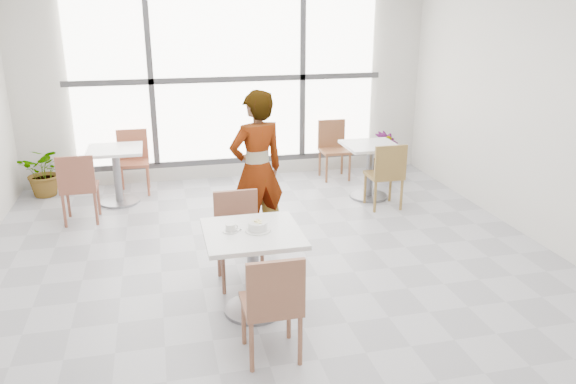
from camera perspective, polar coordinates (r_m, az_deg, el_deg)
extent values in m
plane|color=#9E9EA5|center=(5.48, -0.73, -8.95)|extent=(7.00, 7.00, 0.00)
plane|color=silver|center=(8.37, -6.12, 11.43)|extent=(6.00, 0.00, 6.00)
plane|color=silver|center=(1.94, 23.31, -15.77)|extent=(6.00, 0.00, 6.00)
plane|color=silver|center=(6.32, 27.02, 7.17)|extent=(0.00, 7.00, 7.00)
cube|color=white|center=(8.32, -6.06, 11.39)|extent=(4.40, 0.04, 2.40)
cube|color=#3F3F42|center=(8.29, -6.04, 11.36)|extent=(4.60, 0.05, 0.08)
cube|color=#3F3F42|center=(8.22, -13.79, 10.88)|extent=(0.08, 0.05, 2.40)
cube|color=#3F3F42|center=(8.50, 1.49, 11.64)|extent=(0.08, 0.05, 2.40)
cube|color=#3F3F42|center=(8.53, -5.76, 3.21)|extent=(4.60, 0.05, 0.08)
cube|color=silver|center=(4.67, -3.65, -4.23)|extent=(0.80, 0.80, 0.04)
cylinder|color=slate|center=(4.83, -3.56, -8.34)|extent=(0.10, 0.10, 0.71)
cylinder|color=slate|center=(4.99, -3.48, -11.82)|extent=(0.52, 0.52, 0.03)
cube|color=#915C44|center=(4.23, -1.77, -11.35)|extent=(0.42, 0.42, 0.04)
cube|color=#915C44|center=(3.95, -1.24, -9.81)|extent=(0.42, 0.04, 0.42)
cylinder|color=#915C44|center=(4.53, 0.08, -12.44)|extent=(0.04, 0.04, 0.41)
cylinder|color=#915C44|center=(4.23, 1.24, -14.89)|extent=(0.04, 0.04, 0.41)
cylinder|color=#915C44|center=(4.47, -4.54, -12.95)|extent=(0.04, 0.04, 0.41)
cylinder|color=#915C44|center=(4.17, -3.73, -15.50)|extent=(0.04, 0.04, 0.41)
cube|color=brown|center=(5.27, -4.97, -5.03)|extent=(0.42, 0.42, 0.04)
cube|color=brown|center=(5.36, -5.34, -1.98)|extent=(0.42, 0.04, 0.42)
cylinder|color=brown|center=(5.19, -6.58, -8.26)|extent=(0.04, 0.04, 0.41)
cylinder|color=brown|center=(5.51, -7.05, -6.59)|extent=(0.04, 0.04, 0.41)
cylinder|color=brown|center=(5.23, -2.64, -7.89)|extent=(0.04, 0.04, 0.41)
cylinder|color=brown|center=(5.55, -3.34, -6.26)|extent=(0.04, 0.04, 0.41)
cylinder|color=white|center=(4.65, -3.09, -3.94)|extent=(0.21, 0.21, 0.01)
cylinder|color=white|center=(4.64, -3.10, -3.47)|extent=(0.16, 0.16, 0.07)
torus|color=white|center=(4.63, -3.10, -3.12)|extent=(0.16, 0.16, 0.01)
cylinder|color=#C9B98E|center=(4.64, -3.10, -3.50)|extent=(0.14, 0.14, 0.05)
cylinder|color=beige|center=(4.67, -3.12, -2.89)|extent=(0.03, 0.03, 0.02)
cylinder|color=beige|center=(4.63, -3.32, -2.98)|extent=(0.03, 0.03, 0.01)
cylinder|color=beige|center=(4.61, -3.19, -3.19)|extent=(0.03, 0.03, 0.02)
cylinder|color=#E9E496|center=(4.65, -3.52, -3.03)|extent=(0.03, 0.03, 0.02)
cylinder|color=beige|center=(4.62, -3.44, -3.19)|extent=(0.03, 0.03, 0.02)
cylinder|color=beige|center=(4.64, -3.27, -2.99)|extent=(0.03, 0.03, 0.02)
cylinder|color=beige|center=(4.62, -2.72, -3.19)|extent=(0.03, 0.03, 0.02)
cylinder|color=beige|center=(4.66, -3.16, -2.96)|extent=(0.03, 0.03, 0.02)
cylinder|color=#F8EAA0|center=(4.65, -2.85, -2.94)|extent=(0.03, 0.03, 0.02)
cylinder|color=beige|center=(4.62, -3.26, -3.17)|extent=(0.03, 0.03, 0.02)
cylinder|color=#F5EC9E|center=(4.60, -2.87, -3.18)|extent=(0.03, 0.03, 0.02)
cylinder|color=beige|center=(4.64, -3.05, -3.07)|extent=(0.03, 0.03, 0.02)
cylinder|color=#EEE799|center=(4.62, -3.09, -3.10)|extent=(0.03, 0.03, 0.02)
cylinder|color=silver|center=(4.66, -5.89, -3.99)|extent=(0.13, 0.13, 0.01)
cylinder|color=silver|center=(4.65, -5.90, -3.60)|extent=(0.08, 0.08, 0.06)
torus|color=silver|center=(4.66, -5.38, -3.56)|extent=(0.05, 0.01, 0.05)
cylinder|color=black|center=(4.64, -5.91, -3.33)|extent=(0.07, 0.07, 0.00)
cube|color=#ABABB0|center=(4.65, -5.25, -3.95)|extent=(0.09, 0.05, 0.00)
sphere|color=#ABABB0|center=(4.67, -4.85, -3.84)|extent=(0.02, 0.02, 0.02)
imported|color=black|center=(5.95, -3.18, 2.21)|extent=(0.72, 0.58, 1.72)
cube|color=white|center=(7.65, -17.25, 4.13)|extent=(0.70, 0.70, 0.04)
cylinder|color=gray|center=(7.75, -16.99, 1.45)|extent=(0.10, 0.10, 0.71)
cylinder|color=gray|center=(7.85, -16.75, -0.92)|extent=(0.52, 0.52, 0.03)
cube|color=silver|center=(7.61, 8.44, 4.70)|extent=(0.70, 0.70, 0.04)
cylinder|color=slate|center=(7.71, 8.31, 2.00)|extent=(0.10, 0.10, 0.71)
cylinder|color=slate|center=(7.81, 8.20, -0.39)|extent=(0.52, 0.52, 0.03)
cube|color=brown|center=(7.21, -20.46, 0.43)|extent=(0.42, 0.42, 0.04)
cube|color=brown|center=(6.96, -20.84, 1.75)|extent=(0.42, 0.04, 0.42)
cylinder|color=brown|center=(7.43, -18.75, -0.69)|extent=(0.04, 0.04, 0.41)
cylinder|color=brown|center=(7.09, -18.98, -1.64)|extent=(0.04, 0.04, 0.41)
cylinder|color=brown|center=(7.47, -21.49, -0.89)|extent=(0.04, 0.04, 0.41)
cylinder|color=brown|center=(7.14, -21.84, -1.84)|extent=(0.04, 0.04, 0.41)
cube|color=#9F5439|center=(8.08, -15.47, 2.84)|extent=(0.42, 0.42, 0.04)
cube|color=#9F5439|center=(8.21, -15.58, 4.74)|extent=(0.42, 0.04, 0.42)
cylinder|color=#9F5439|center=(7.98, -16.65, 0.85)|extent=(0.04, 0.04, 0.41)
cylinder|color=#9F5439|center=(8.32, -16.54, 1.59)|extent=(0.04, 0.04, 0.41)
cylinder|color=#9F5439|center=(7.96, -14.07, 1.04)|extent=(0.04, 0.04, 0.41)
cylinder|color=#9F5439|center=(8.31, -14.07, 1.77)|extent=(0.04, 0.04, 0.41)
cube|color=olive|center=(7.35, 9.74, 1.69)|extent=(0.42, 0.42, 0.04)
cube|color=olive|center=(7.12, 10.43, 3.03)|extent=(0.42, 0.04, 0.42)
cylinder|color=olive|center=(7.64, 10.38, 0.55)|extent=(0.04, 0.04, 0.41)
cylinder|color=olive|center=(7.33, 11.48, -0.30)|extent=(0.04, 0.04, 0.41)
cylinder|color=olive|center=(7.51, 7.85, 0.36)|extent=(0.04, 0.04, 0.41)
cylinder|color=olive|center=(7.19, 8.87, -0.52)|extent=(0.04, 0.04, 0.41)
cube|color=brown|center=(8.48, 4.79, 4.19)|extent=(0.42, 0.42, 0.04)
cube|color=brown|center=(8.60, 4.45, 5.99)|extent=(0.42, 0.04, 0.42)
cylinder|color=brown|center=(8.32, 3.95, 2.32)|extent=(0.04, 0.04, 0.41)
cylinder|color=brown|center=(8.65, 3.25, 2.98)|extent=(0.04, 0.04, 0.41)
cylinder|color=brown|center=(8.43, 6.29, 2.47)|extent=(0.04, 0.04, 0.41)
cylinder|color=brown|center=(8.76, 5.52, 3.12)|extent=(0.04, 0.04, 0.41)
imported|color=#498540|center=(8.39, -23.51, 1.93)|extent=(0.73, 0.66, 0.69)
imported|color=#448639|center=(8.59, 9.82, 3.66)|extent=(0.53, 0.53, 0.71)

